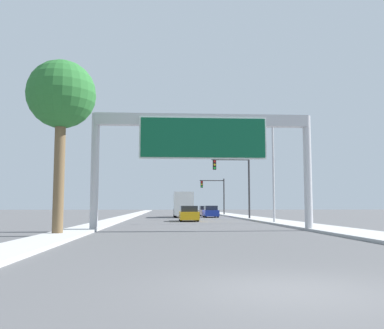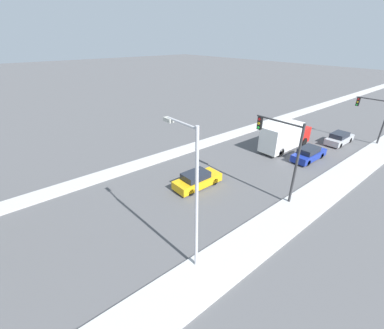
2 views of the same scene
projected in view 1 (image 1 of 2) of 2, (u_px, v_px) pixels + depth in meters
ground_plane at (292, 292)px, 7.55m from camera, size 300.00×300.00×0.00m
sidewalk_right at (229, 215)px, 67.64m from camera, size 3.00×120.00×0.15m
median_strip_left at (133, 215)px, 66.72m from camera, size 2.00×120.00×0.15m
sign_gantry at (203, 139)px, 25.85m from camera, size 13.38×0.73×7.05m
car_mid_center at (189, 214)px, 41.23m from camera, size 1.78×4.53×1.48m
car_mid_left at (211, 212)px, 54.51m from camera, size 1.74×4.65×1.49m
car_far_center at (205, 211)px, 62.02m from camera, size 1.78×4.56×1.45m
truck_box_primary at (183, 205)px, 54.92m from camera, size 2.34×7.60×3.18m
traffic_light_near_intersection at (238, 178)px, 46.07m from camera, size 4.17×0.32×6.76m
traffic_light_mid_block at (216, 191)px, 65.87m from camera, size 3.85×0.32×5.65m
palm_tree_foreground at (61, 97)px, 21.91m from camera, size 3.50×3.50×8.96m
street_lamp_right at (269, 162)px, 36.17m from camera, size 2.65×0.28×8.72m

